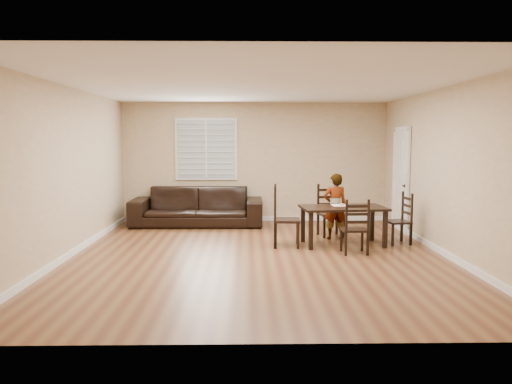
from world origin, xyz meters
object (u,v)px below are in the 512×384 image
(chair_far, at_px, (356,230))
(chair_left, at_px, (279,219))
(dining_table, at_px, (343,212))
(child, at_px, (335,206))
(chair_right, at_px, (403,220))
(donut, at_px, (342,204))
(chair_near, at_px, (329,212))
(sofa, at_px, (197,206))

(chair_far, xyz_separation_m, chair_left, (-1.20, 0.69, 0.07))
(dining_table, distance_m, child, 0.53)
(chair_right, distance_m, donut, 1.15)
(chair_left, distance_m, donut, 1.18)
(child, bearing_deg, chair_near, -89.17)
(chair_near, relative_size, sofa, 0.35)
(chair_right, bearing_deg, sofa, -125.23)
(chair_near, xyz_separation_m, sofa, (-2.68, 1.16, -0.04))
(chair_far, bearing_deg, child, -87.19)
(chair_left, xyz_separation_m, child, (1.08, 0.61, 0.13))
(chair_far, distance_m, chair_right, 1.37)
(donut, xyz_separation_m, sofa, (-2.79, 1.93, -0.29))
(chair_near, bearing_deg, chair_far, -95.46)
(donut, bearing_deg, child, 98.22)
(dining_table, xyz_separation_m, donut, (0.00, 0.17, 0.11))
(dining_table, relative_size, chair_far, 1.68)
(chair_left, xyz_separation_m, sofa, (-1.65, 2.18, -0.08))
(donut, bearing_deg, chair_left, -167.53)
(dining_table, distance_m, chair_left, 1.14)
(dining_table, xyz_separation_m, chair_far, (0.07, -0.77, -0.18))
(dining_table, xyz_separation_m, child, (-0.05, 0.53, 0.02))
(chair_near, height_order, chair_left, chair_left)
(chair_near, distance_m, chair_left, 1.45)
(dining_table, height_order, sofa, sofa)
(child, bearing_deg, chair_left, 23.35)
(donut, bearing_deg, chair_right, -2.87)
(dining_table, bearing_deg, donut, 83.66)
(chair_right, bearing_deg, dining_table, -92.57)
(chair_left, bearing_deg, sofa, 40.88)
(chair_left, height_order, donut, chair_left)
(chair_far, height_order, child, child)
(child, xyz_separation_m, donut, (0.05, -0.36, 0.09))
(chair_left, xyz_separation_m, chair_right, (2.24, 0.20, -0.07))
(sofa, bearing_deg, chair_right, -26.47)
(dining_table, height_order, chair_right, chair_right)
(chair_near, height_order, chair_far, chair_near)
(chair_right, bearing_deg, chair_far, -57.96)
(dining_table, height_order, chair_left, chair_left)
(chair_far, bearing_deg, chair_right, -142.04)
(chair_right, bearing_deg, chair_near, -132.56)
(chair_left, relative_size, donut, 11.73)
(chair_far, distance_m, sofa, 4.04)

